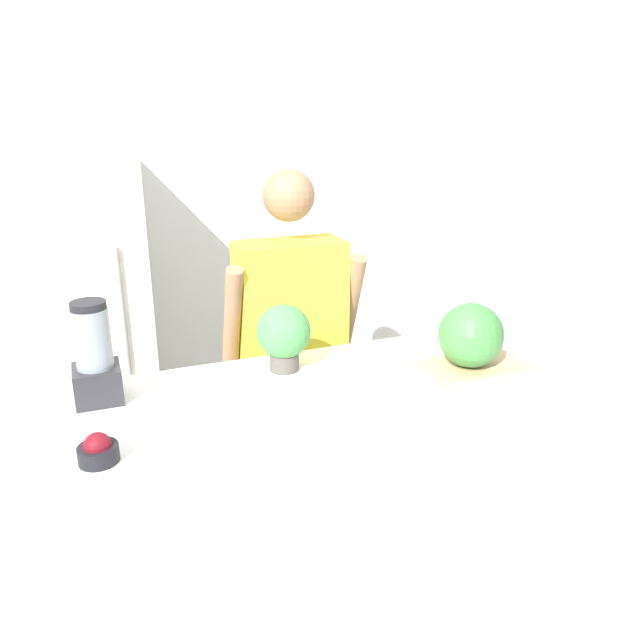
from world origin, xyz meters
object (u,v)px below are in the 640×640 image
bowl_cherries (98,450)px  blender (95,358)px  person (291,356)px  potted_plant (284,334)px  watermelon (471,335)px  refrigerator (77,328)px  bowl_cream (160,445)px

bowl_cherries → blender: (0.02, 0.40, 0.12)m
person → potted_plant: 0.47m
watermelon → bowl_cherries: (-1.31, -0.18, -0.10)m
refrigerator → bowl_cream: refrigerator is taller
bowl_cherries → potted_plant: size_ratio=0.44×
refrigerator → watermelon: refrigerator is taller
refrigerator → bowl_cream: bearing=-82.3°
watermelon → person: bearing=128.8°
refrigerator → blender: refrigerator is taller
bowl_cream → blender: 0.48m
refrigerator → blender: 1.12m
person → bowl_cherries: (-0.82, -0.79, 0.15)m
bowl_cream → potted_plant: 0.70m
bowl_cherries → blender: 0.41m
bowl_cherries → bowl_cream: bearing=-16.8°
bowl_cherries → bowl_cream: 0.17m
refrigerator → person: size_ratio=1.03×
person → watermelon: person is taller
refrigerator → person: bearing=-39.0°
watermelon → blender: size_ratio=0.69×
potted_plant → bowl_cherries: bearing=-148.3°
blender → watermelon: bearing=-9.6°
refrigerator → person: (0.87, -0.70, -0.01)m
refrigerator → blender: (0.07, -1.09, 0.25)m
watermelon → potted_plant: (-0.64, 0.24, 0.01)m
blender → potted_plant: bearing=1.6°
person → potted_plant: size_ratio=6.52×
bowl_cream → potted_plant: bearing=42.1°
bowl_cream → refrigerator: bearing=97.7°
refrigerator → bowl_cherries: bearing=-88.2°
refrigerator → potted_plant: 1.31m
person → potted_plant: (-0.15, -0.37, 0.25)m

